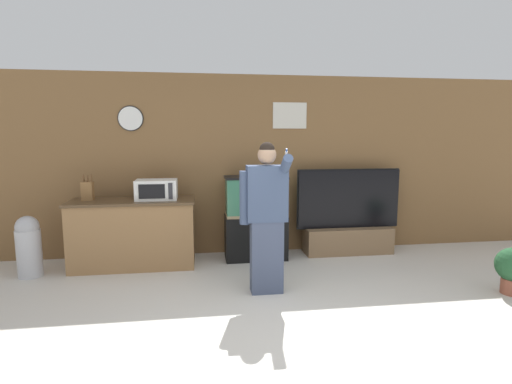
{
  "coord_description": "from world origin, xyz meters",
  "views": [
    {
      "loc": [
        -0.8,
        -2.96,
        1.73
      ],
      "look_at": [
        -0.11,
        1.82,
        1.05
      ],
      "focal_mm": 28.0,
      "sensor_mm": 36.0,
      "label": 1
    }
  ],
  "objects_px": {
    "aquarium_on_stand": "(256,218)",
    "trash_bin": "(29,245)",
    "person_standing": "(266,216)",
    "knife_block": "(87,191)",
    "microwave": "(157,190)",
    "counter_island": "(134,233)",
    "tv_on_stand": "(348,229)"
  },
  "relations": [
    {
      "from": "tv_on_stand",
      "to": "trash_bin",
      "type": "distance_m",
      "value": 4.29
    },
    {
      "from": "knife_block",
      "to": "trash_bin",
      "type": "relative_size",
      "value": 0.45
    },
    {
      "from": "knife_block",
      "to": "tv_on_stand",
      "type": "distance_m",
      "value": 3.68
    },
    {
      "from": "microwave",
      "to": "tv_on_stand",
      "type": "xyz_separation_m",
      "value": [
        2.73,
        0.19,
        -0.67
      ]
    },
    {
      "from": "knife_block",
      "to": "person_standing",
      "type": "height_order",
      "value": "person_standing"
    },
    {
      "from": "counter_island",
      "to": "aquarium_on_stand",
      "type": "distance_m",
      "value": 1.66
    },
    {
      "from": "microwave",
      "to": "trash_bin",
      "type": "relative_size",
      "value": 0.7
    },
    {
      "from": "knife_block",
      "to": "trash_bin",
      "type": "distance_m",
      "value": 0.95
    },
    {
      "from": "microwave",
      "to": "aquarium_on_stand",
      "type": "distance_m",
      "value": 1.41
    },
    {
      "from": "knife_block",
      "to": "aquarium_on_stand",
      "type": "relative_size",
      "value": 0.29
    },
    {
      "from": "knife_block",
      "to": "person_standing",
      "type": "bearing_deg",
      "value": -28.73
    },
    {
      "from": "aquarium_on_stand",
      "to": "trash_bin",
      "type": "bearing_deg",
      "value": -173.35
    },
    {
      "from": "counter_island",
      "to": "tv_on_stand",
      "type": "xyz_separation_m",
      "value": [
        3.05,
        0.19,
        -0.09
      ]
    },
    {
      "from": "counter_island",
      "to": "knife_block",
      "type": "height_order",
      "value": "knife_block"
    },
    {
      "from": "knife_block",
      "to": "aquarium_on_stand",
      "type": "bearing_deg",
      "value": 1.52
    },
    {
      "from": "tv_on_stand",
      "to": "knife_block",
      "type": "bearing_deg",
      "value": -177.8
    },
    {
      "from": "aquarium_on_stand",
      "to": "trash_bin",
      "type": "distance_m",
      "value": 2.9
    },
    {
      "from": "counter_island",
      "to": "aquarium_on_stand",
      "type": "xyz_separation_m",
      "value": [
        1.65,
        0.11,
        0.14
      ]
    },
    {
      "from": "aquarium_on_stand",
      "to": "person_standing",
      "type": "relative_size",
      "value": 0.71
    },
    {
      "from": "microwave",
      "to": "knife_block",
      "type": "relative_size",
      "value": 1.55
    },
    {
      "from": "tv_on_stand",
      "to": "person_standing",
      "type": "relative_size",
      "value": 0.93
    },
    {
      "from": "aquarium_on_stand",
      "to": "trash_bin",
      "type": "xyz_separation_m",
      "value": [
        -2.87,
        -0.33,
        -0.19
      ]
    },
    {
      "from": "counter_island",
      "to": "microwave",
      "type": "height_order",
      "value": "microwave"
    },
    {
      "from": "knife_block",
      "to": "tv_on_stand",
      "type": "bearing_deg",
      "value": 2.2
    },
    {
      "from": "knife_block",
      "to": "aquarium_on_stand",
      "type": "height_order",
      "value": "knife_block"
    },
    {
      "from": "aquarium_on_stand",
      "to": "person_standing",
      "type": "xyz_separation_m",
      "value": [
        -0.06,
        -1.24,
        0.28
      ]
    },
    {
      "from": "person_standing",
      "to": "knife_block",
      "type": "bearing_deg",
      "value": 151.27
    },
    {
      "from": "tv_on_stand",
      "to": "trash_bin",
      "type": "height_order",
      "value": "tv_on_stand"
    },
    {
      "from": "counter_island",
      "to": "trash_bin",
      "type": "relative_size",
      "value": 2.12
    },
    {
      "from": "knife_block",
      "to": "microwave",
      "type": "bearing_deg",
      "value": -3.55
    },
    {
      "from": "aquarium_on_stand",
      "to": "tv_on_stand",
      "type": "distance_m",
      "value": 1.41
    },
    {
      "from": "person_standing",
      "to": "trash_bin",
      "type": "height_order",
      "value": "person_standing"
    }
  ]
}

